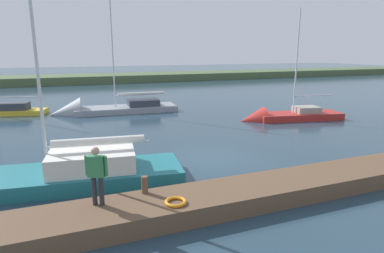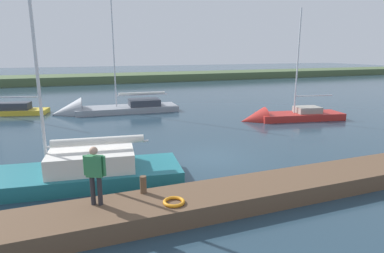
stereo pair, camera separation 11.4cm
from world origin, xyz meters
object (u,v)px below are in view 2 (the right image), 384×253
life_ring_buoy (174,202)px  sailboat_near_dock (103,111)px  mooring_post_near (143,185)px  person_on_dock (95,171)px  sailboat_inner_slip (284,119)px  sailboat_mid_channel (19,184)px

life_ring_buoy → sailboat_near_dock: 18.96m
mooring_post_near → life_ring_buoy: bearing=122.7°
life_ring_buoy → person_on_dock: 2.47m
sailboat_inner_slip → sailboat_near_dock: 14.51m
person_on_dock → life_ring_buoy: bearing=-82.3°
life_ring_buoy → person_on_dock: (2.13, -0.75, 0.99)m
sailboat_mid_channel → sailboat_near_dock: (-4.59, -14.55, -0.03)m
mooring_post_near → sailboat_near_dock: size_ratio=0.05×
person_on_dock → sailboat_near_dock: bearing=20.5°
life_ring_buoy → sailboat_inner_slip: 16.62m
mooring_post_near → life_ring_buoy: mooring_post_near is taller
sailboat_inner_slip → sailboat_near_dock: bearing=-21.5°
life_ring_buoy → sailboat_mid_channel: sailboat_mid_channel is taller
sailboat_near_dock → person_on_dock: bearing=86.8°
life_ring_buoy → person_on_dock: bearing=-19.3°
mooring_post_near → sailboat_mid_channel: size_ratio=0.05×
life_ring_buoy → person_on_dock: size_ratio=0.37×
mooring_post_near → sailboat_mid_channel: (3.99, -3.34, -0.69)m
mooring_post_near → life_ring_buoy: (-0.68, 1.06, -0.23)m
mooring_post_near → sailboat_inner_slip: bearing=-141.7°
sailboat_mid_channel → mooring_post_near: bearing=147.4°
mooring_post_near → sailboat_near_dock: sailboat_near_dock is taller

